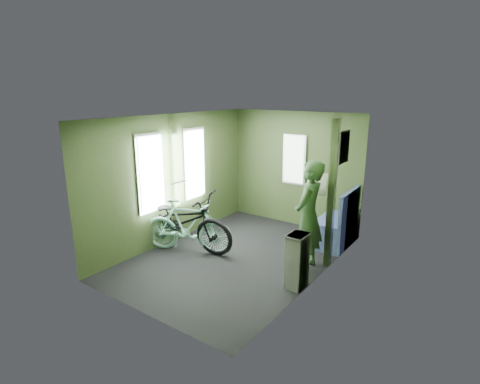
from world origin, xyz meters
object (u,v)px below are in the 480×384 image
Objects in this scene: bicycle_black at (182,249)px; bench_seat at (336,228)px; waste_box at (297,261)px; passenger at (308,216)px; bicycle_mint at (189,252)px.

bench_seat reaches higher than bicycle_black.
waste_box is at bearing -88.28° from bench_seat.
passenger is 1.65× the size of bench_seat.
waste_box is (2.05, 0.01, 0.39)m from bicycle_mint.
bicycle_black is 2.27m from waste_box.
bicycle_mint is at bearing -179.62° from waste_box.
bicycle_black is 0.19m from bicycle_mint.
bench_seat is at bearing 174.37° from passenger.
bicycle_black is 1.92× the size of bench_seat.
bicycle_black reaches higher than bicycle_mint.
bicycle_mint is at bearing -76.72° from passenger.
waste_box is 1.76m from bench_seat.
passenger is (2.10, 0.58, 0.86)m from bicycle_black.
waste_box reaches higher than bicycle_black.
bench_seat is at bearing 93.64° from waste_box.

